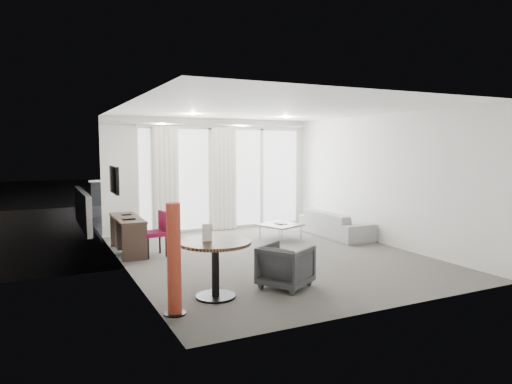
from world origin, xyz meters
name	(u,v)px	position (x,y,z in m)	size (l,w,h in m)	color
floor	(271,256)	(0.00, 0.00, 0.00)	(5.00, 6.00, 0.00)	#56524D
ceiling	(271,109)	(0.00, 0.00, 2.60)	(5.00, 6.00, 0.00)	white
wall_left	(126,190)	(-2.50, 0.00, 1.30)	(0.00, 6.00, 2.60)	silver
wall_right	(381,179)	(2.50, 0.00, 1.30)	(0.00, 6.00, 2.60)	silver
wall_front	(389,202)	(0.00, -3.00, 1.30)	(5.00, 0.00, 2.60)	silver
window_panel	(224,178)	(0.30, 2.98, 1.20)	(4.00, 0.02, 2.38)	white
window_frame	(224,178)	(0.30, 2.97, 1.20)	(4.10, 0.06, 2.44)	white
curtain_left	(166,181)	(-1.15, 2.82, 1.20)	(0.60, 0.20, 2.38)	silver
curtain_right	(224,179)	(0.25, 2.82, 1.20)	(0.60, 0.20, 2.38)	silver
curtain_track	(214,125)	(0.00, 2.82, 2.45)	(4.80, 0.04, 0.04)	#B2B2B7
downlight_a	(193,114)	(-0.90, 1.60, 2.59)	(0.12, 0.12, 0.02)	#FFE0B2
downlight_b	(286,117)	(1.20, 1.60, 2.59)	(0.12, 0.12, 0.02)	#FFE0B2
desk	(128,235)	(-2.26, 1.36, 0.33)	(0.44, 1.42, 0.67)	#35261F
tv	(114,180)	(-2.46, 1.45, 1.35)	(0.05, 0.80, 0.50)	black
desk_chair	(154,234)	(-1.88, 0.90, 0.40)	(0.44, 0.41, 0.80)	maroon
round_table	(215,269)	(-1.70, -1.69, 0.37)	(0.93, 0.93, 0.75)	#362414
menu_card	(207,243)	(-1.80, -1.66, 0.72)	(0.12, 0.02, 0.22)	white
red_lamp	(174,259)	(-2.34, -2.05, 0.66)	(0.26, 0.26, 1.31)	#9F3521
tub_armchair	(286,266)	(-0.66, -1.71, 0.30)	(0.64, 0.65, 0.60)	#323235
coffee_table	(280,232)	(0.85, 1.17, 0.17)	(0.74, 0.74, 0.34)	gray
remote	(279,223)	(0.79, 1.14, 0.36)	(0.05, 0.16, 0.02)	black
magazine	(280,222)	(0.88, 1.22, 0.36)	(0.21, 0.27, 0.02)	gray
sofa	(336,224)	(2.11, 0.97, 0.28)	(1.89, 0.74, 0.55)	#949496
terrace_slab	(203,221)	(0.30, 4.50, -0.06)	(5.60, 3.00, 0.12)	#4D4D50
rattan_chair_a	(240,205)	(1.04, 3.73, 0.44)	(0.60, 0.60, 0.88)	brown
rattan_chair_b	(258,201)	(1.89, 4.37, 0.44)	(0.60, 0.60, 0.87)	brown
rattan_table	(253,206)	(1.83, 4.55, 0.25)	(0.50, 0.50, 0.50)	brown
balustrade	(187,196)	(0.30, 5.95, 0.50)	(5.50, 0.06, 1.05)	#B2B2B7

